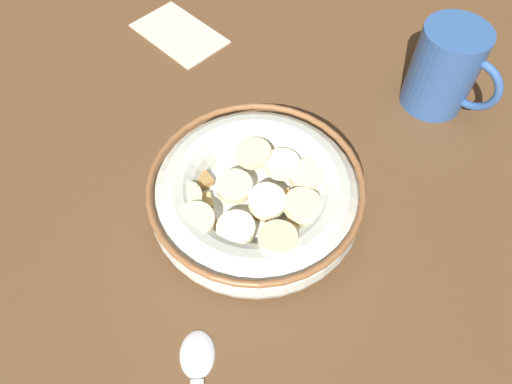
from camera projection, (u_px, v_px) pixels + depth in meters
The scene contains 4 objects.
ground_plane at pixel (256, 215), 44.31cm from camera, with size 112.51×112.51×2.00cm, color brown.
cereal_bowl at pixel (256, 196), 41.39cm from camera, with size 18.84×18.84×4.86cm.
coffee_mug at pixel (445, 69), 47.36cm from camera, with size 9.59×6.64×9.10cm.
folded_napkin at pixel (179, 33), 57.31cm from camera, with size 11.41×6.85×0.30cm, color beige.
Camera 1 is at (15.62, -16.37, 37.16)cm, focal length 32.82 mm.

